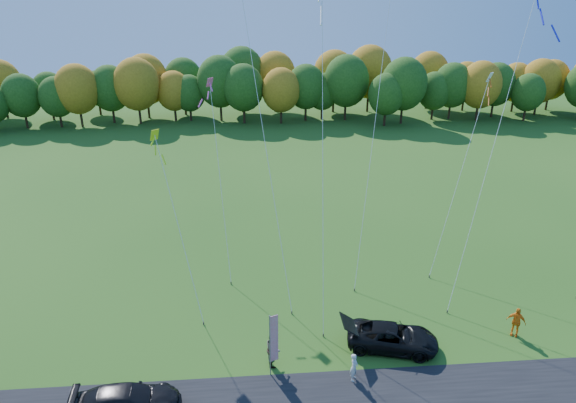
{
  "coord_description": "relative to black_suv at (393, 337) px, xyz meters",
  "views": [
    {
      "loc": [
        -2.36,
        -22.61,
        18.73
      ],
      "look_at": [
        0.0,
        6.0,
        7.0
      ],
      "focal_mm": 32.0,
      "sensor_mm": 36.0,
      "label": 1
    }
  ],
  "objects": [
    {
      "name": "ground",
      "position": [
        -5.49,
        -0.69,
        -0.71
      ],
      "size": [
        160.0,
        160.0,
        0.0
      ],
      "primitive_type": "plane",
      "color": "#235015"
    },
    {
      "name": "person_tailgate_a",
      "position": [
        -2.7,
        -2.37,
        0.08
      ],
      "size": [
        0.58,
        0.68,
        1.58
      ],
      "primitive_type": "imported",
      "rotation": [
        0.0,
        0.0,
        1.14
      ],
      "color": "silver",
      "rests_on": "ground"
    },
    {
      "name": "black_suv",
      "position": [
        0.0,
        0.0,
        0.0
      ],
      "size": [
        5.51,
        3.57,
        1.41
      ],
      "primitive_type": "imported",
      "rotation": [
        0.0,
        0.0,
        1.31
      ],
      "color": "black",
      "rests_on": "ground"
    },
    {
      "name": "kite_parafoil_rainbow",
      "position": [
        7.59,
        6.69,
        8.83
      ],
      "size": [
        7.78,
        7.78,
        19.34
      ],
      "color": "#4C3F33",
      "rests_on": "ground"
    },
    {
      "name": "kite_delta_red",
      "position": [
        -3.31,
        6.45,
        10.84
      ],
      "size": [
        2.7,
        10.5,
        22.2
      ],
      "color": "#4C3F33",
      "rests_on": "ground"
    },
    {
      "name": "kite_delta_blue",
      "position": [
        -7.26,
        9.38,
        13.14
      ],
      "size": [
        5.17,
        12.23,
        28.57
      ],
      "color": "#4C3F33",
      "rests_on": "ground"
    },
    {
      "name": "person_east",
      "position": [
        7.49,
        0.56,
        0.21
      ],
      "size": [
        1.13,
        0.99,
        1.83
      ],
      "primitive_type": "imported",
      "rotation": [
        0.0,
        0.0,
        -0.62
      ],
      "color": "orange",
      "rests_on": "ground"
    },
    {
      "name": "feather_flag",
      "position": [
        -6.83,
        -1.58,
        1.55
      ],
      "size": [
        0.47,
        0.23,
        3.7
      ],
      "color": "#999999",
      "rests_on": "ground"
    },
    {
      "name": "person_tailgate_b",
      "position": [
        -6.79,
        -0.79,
        0.27
      ],
      "size": [
        0.77,
        0.97,
        1.96
      ],
      "primitive_type": "imported",
      "rotation": [
        0.0,
        0.0,
        1.6
      ],
      "color": "gray",
      "rests_on": "ground"
    },
    {
      "name": "kite_diamond_yellow",
      "position": [
        -12.2,
        5.66,
        4.7
      ],
      "size": [
        3.36,
        5.79,
        11.27
      ],
      "color": "#4C3F33",
      "rests_on": "ground"
    },
    {
      "name": "kite_diamond_pink",
      "position": [
        -9.81,
        10.74,
        5.9
      ],
      "size": [
        1.67,
        6.72,
        13.47
      ],
      "color": "#4C3F33",
      "rests_on": "ground"
    },
    {
      "name": "kite_parafoil_orange",
      "position": [
        1.32,
        11.8,
        10.83
      ],
      "size": [
        6.18,
        12.07,
        23.39
      ],
      "color": "#4C3F33",
      "rests_on": "ground"
    },
    {
      "name": "tree_line",
      "position": [
        -5.49,
        54.31,
        -0.71
      ],
      "size": [
        116.0,
        12.0,
        10.0
      ],
      "primitive_type": null,
      "color": "#1E4711",
      "rests_on": "ground"
    },
    {
      "name": "dark_truck_a",
      "position": [
        -13.91,
        -3.83,
        0.03
      ],
      "size": [
        5.21,
        2.42,
        1.47
      ],
      "primitive_type": "imported",
      "rotation": [
        0.0,
        0.0,
        1.64
      ],
      "color": "black",
      "rests_on": "ground"
    },
    {
      "name": "kite_diamond_white",
      "position": [
        7.11,
        9.86,
        5.99
      ],
      "size": [
        5.34,
        5.62,
        13.83
      ],
      "color": "#4C3F33",
      "rests_on": "ground"
    }
  ]
}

